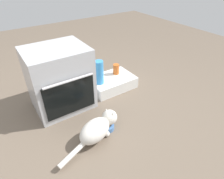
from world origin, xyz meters
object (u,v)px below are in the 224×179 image
(pantry_cabinet, at_px, (112,82))
(cat, at_px, (98,128))
(sauce_jar, at_px, (116,69))
(food_bowl, at_px, (107,126))
(water_bottle, at_px, (99,72))
(oven, at_px, (60,79))

(pantry_cabinet, relative_size, cat, 0.84)
(sauce_jar, bearing_deg, food_bowl, -130.25)
(food_bowl, distance_m, water_bottle, 0.71)
(oven, bearing_deg, sauce_jar, 3.53)
(food_bowl, bearing_deg, cat, -162.60)
(food_bowl, distance_m, cat, 0.17)
(cat, bearing_deg, oven, 79.67)
(pantry_cabinet, height_order, water_bottle, water_bottle)
(oven, height_order, cat, oven)
(water_bottle, bearing_deg, pantry_cabinet, 5.49)
(pantry_cabinet, bearing_deg, cat, -132.18)
(pantry_cabinet, bearing_deg, water_bottle, -174.51)
(oven, distance_m, water_bottle, 0.49)
(sauce_jar, bearing_deg, cat, -134.56)
(oven, bearing_deg, water_bottle, -3.08)
(oven, relative_size, food_bowl, 5.13)
(cat, bearing_deg, food_bowl, 0.00)
(water_bottle, bearing_deg, sauce_jar, 13.75)
(sauce_jar, height_order, water_bottle, water_bottle)
(cat, xyz_separation_m, sauce_jar, (0.71, 0.72, 0.10))
(pantry_cabinet, xyz_separation_m, food_bowl, (-0.46, -0.62, -0.04))
(pantry_cabinet, xyz_separation_m, cat, (-0.60, -0.66, 0.04))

